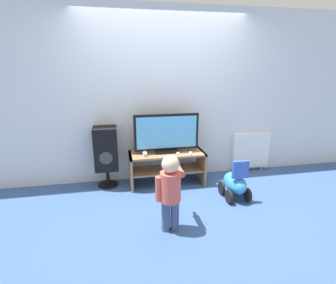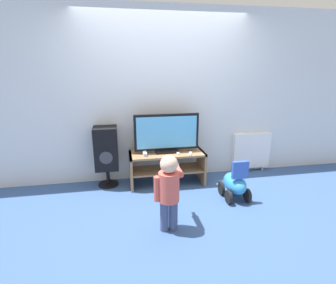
# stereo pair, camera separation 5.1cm
# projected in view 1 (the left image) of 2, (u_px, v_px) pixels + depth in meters

# --- Properties ---
(ground_plane) EXTENTS (16.00, 16.00, 0.00)m
(ground_plane) POSITION_uv_depth(u_px,v_px,m) (170.00, 189.00, 3.86)
(ground_plane) COLOR #38568C
(wall_back) EXTENTS (10.00, 0.06, 2.60)m
(wall_back) POSITION_uv_depth(u_px,v_px,m) (163.00, 97.00, 4.00)
(wall_back) COLOR silver
(wall_back) RESTS_ON ground_plane
(tv_stand) EXTENTS (1.13, 0.45, 0.50)m
(tv_stand) POSITION_uv_depth(u_px,v_px,m) (167.00, 163.00, 3.98)
(tv_stand) COLOR #93704C
(tv_stand) RESTS_ON ground_plane
(television) EXTENTS (0.96, 0.20, 0.58)m
(television) POSITION_uv_depth(u_px,v_px,m) (167.00, 134.00, 3.87)
(television) COLOR black
(television) RESTS_ON tv_stand
(game_console) EXTENTS (0.05, 0.18, 0.05)m
(game_console) POSITION_uv_depth(u_px,v_px,m) (145.00, 154.00, 3.81)
(game_console) COLOR white
(game_console) RESTS_ON tv_stand
(remote_primary) EXTENTS (0.08, 0.13, 0.03)m
(remote_primary) POSITION_uv_depth(u_px,v_px,m) (190.00, 154.00, 3.85)
(remote_primary) COLOR white
(remote_primary) RESTS_ON tv_stand
(remote_secondary) EXTENTS (0.05, 0.13, 0.03)m
(remote_secondary) POSITION_uv_depth(u_px,v_px,m) (178.00, 153.00, 3.88)
(remote_secondary) COLOR white
(remote_secondary) RESTS_ON tv_stand
(child) EXTENTS (0.33, 0.49, 0.87)m
(child) POSITION_uv_depth(u_px,v_px,m) (170.00, 187.00, 2.79)
(child) COLOR #3F4C72
(child) RESTS_ON ground_plane
(speaker_tower) EXTENTS (0.34, 0.32, 0.91)m
(speaker_tower) POSITION_uv_depth(u_px,v_px,m) (106.00, 150.00, 3.84)
(speaker_tower) COLOR black
(speaker_tower) RESTS_ON ground_plane
(ride_on_toy) EXTENTS (0.31, 0.46, 0.58)m
(ride_on_toy) POSITION_uv_depth(u_px,v_px,m) (235.00, 183.00, 3.56)
(ride_on_toy) COLOR #338CD1
(ride_on_toy) RESTS_ON ground_plane
(radiator) EXTENTS (0.65, 0.08, 0.66)m
(radiator) POSITION_uv_depth(u_px,v_px,m) (250.00, 150.00, 4.48)
(radiator) COLOR white
(radiator) RESTS_ON ground_plane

